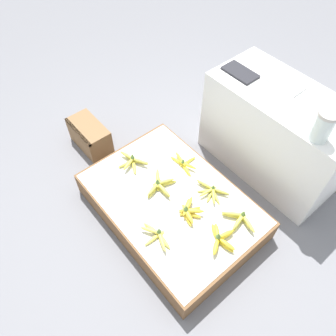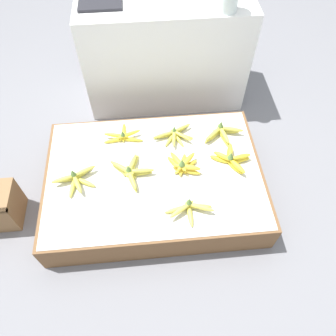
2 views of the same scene
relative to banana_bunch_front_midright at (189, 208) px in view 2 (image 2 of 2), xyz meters
name	(u,v)px [view 2 (image 2 of 2)]	position (x,y,z in m)	size (l,w,h in m)	color
ground_plane	(155,191)	(-0.17, 0.27, -0.24)	(10.00, 10.00, 0.00)	slate
display_platform	(154,182)	(-0.17, 0.27, -0.13)	(1.27, 0.88, 0.21)	brown
back_vendor_table	(165,50)	(-0.02, 1.19, 0.14)	(1.10, 0.53, 0.75)	white
banana_bunch_front_midright	(189,208)	(0.00, 0.00, 0.00)	(0.27, 0.16, 0.09)	#DBCC4C
banana_bunch_middle_left	(76,179)	(-0.61, 0.24, 0.00)	(0.25, 0.22, 0.10)	gold
banana_bunch_middle_midleft	(131,171)	(-0.30, 0.26, 0.00)	(0.26, 0.27, 0.10)	gold
banana_bunch_middle_midright	(183,165)	(0.00, 0.28, 0.01)	(0.19, 0.17, 0.11)	gold
banana_bunch_middle_right	(232,159)	(0.29, 0.30, 0.01)	(0.24, 0.23, 0.11)	yellow
banana_bunch_back_midleft	(123,136)	(-0.34, 0.54, 0.00)	(0.25, 0.17, 0.08)	yellow
banana_bunch_back_midright	(175,134)	(-0.02, 0.52, 0.00)	(0.26, 0.20, 0.08)	gold
banana_bunch_back_right	(222,133)	(0.27, 0.50, 0.00)	(0.26, 0.17, 0.10)	gold
foam_tray_dark	(100,4)	(-0.41, 1.12, 0.52)	(0.26, 0.14, 0.02)	#232328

